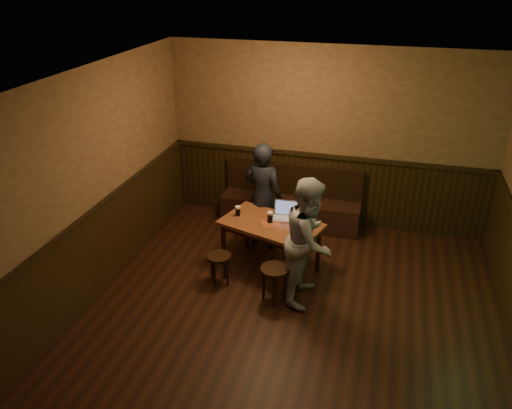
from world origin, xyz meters
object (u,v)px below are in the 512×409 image
object	(u,v)px
pint_mid	(270,217)
person_suit	(263,196)
pint_left	(238,211)
stool_left	(219,261)
bench	(291,206)
stool_right	(275,274)
laptop	(285,214)
person_grey	(309,240)
pint_right	(301,229)
pub_table	(271,229)

from	to	relation	value
pint_mid	person_suit	distance (m)	0.60
pint_left	stool_left	bearing A→B (deg)	-96.32
stool_left	bench	bearing A→B (deg)	73.63
stool_right	pint_left	bearing A→B (deg)	132.22
laptop	person_grey	size ratio (longest dim) A/B	0.20
pint_left	laptop	distance (m)	0.65
pint_mid	pint_right	xyz separation A→B (m)	(0.47, -0.22, 0.01)
laptop	person_grey	bearing A→B (deg)	-60.17
stool_right	pint_mid	bearing A→B (deg)	108.72
pub_table	pint_mid	bearing A→B (deg)	156.41
bench	person_grey	world-z (taller)	person_grey
bench	pint_left	xyz separation A→B (m)	(-0.49, -1.27, 0.46)
person_suit	laptop	bearing A→B (deg)	150.01
pint_right	laptop	xyz separation A→B (m)	(-0.30, 0.41, -0.03)
stool_left	stool_right	world-z (taller)	stool_right
bench	pint_mid	xyz separation A→B (m)	(-0.02, -1.34, 0.47)
pub_table	stool_right	bearing A→B (deg)	-55.20
stool_right	pint_right	world-z (taller)	pint_right
person_suit	pint_right	bearing A→B (deg)	144.32
bench	pint_mid	bearing A→B (deg)	-90.82
bench	stool_right	size ratio (longest dim) A/B	4.59
stool_right	pint_right	distance (m)	0.68
bench	stool_left	xyz separation A→B (m)	(-0.56, -1.89, 0.03)
pint_left	laptop	bearing A→B (deg)	11.35
stool_right	laptop	bearing A→B (deg)	95.00
bench	pub_table	distance (m)	1.38
pint_mid	laptop	world-z (taller)	laptop
bench	stool_left	size ratio (longest dim) A/B	5.16
stool_right	pint_left	xyz separation A→B (m)	(-0.71, 0.79, 0.39)
stool_left	person_grey	size ratio (longest dim) A/B	0.26
stool_left	pint_mid	distance (m)	0.89
stool_left	pint_mid	world-z (taller)	pint_mid
pint_right	person_grey	size ratio (longest dim) A/B	0.11
pub_table	pint_right	distance (m)	0.53
pint_mid	person_grey	size ratio (longest dim) A/B	0.10
pint_left	laptop	size ratio (longest dim) A/B	0.45
pint_mid	person_grey	distance (m)	0.81
stool_left	laptop	size ratio (longest dim) A/B	1.29
person_suit	person_grey	xyz separation A→B (m)	(0.86, -1.07, 0.01)
bench	pint_right	xyz separation A→B (m)	(0.45, -1.56, 0.48)
bench	pub_table	bearing A→B (deg)	-90.00
pub_table	pint_left	bearing A→B (deg)	-172.12
stool_left	pint_right	bearing A→B (deg)	18.20
stool_right	pint_mid	distance (m)	0.86
stool_left	stool_right	size ratio (longest dim) A/B	0.89
stool_right	laptop	size ratio (longest dim) A/B	1.45
pint_right	person_suit	bearing A→B (deg)	132.38
pint_mid	person_suit	size ratio (longest dim) A/B	0.10
person_grey	pint_left	bearing A→B (deg)	66.49
pub_table	pint_left	distance (m)	0.52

